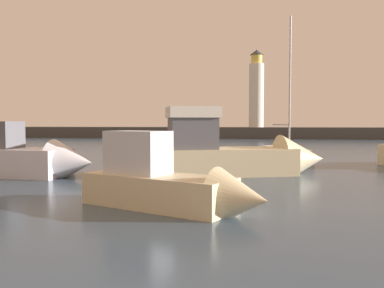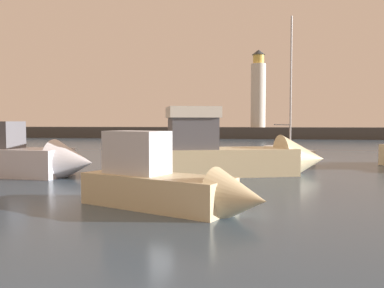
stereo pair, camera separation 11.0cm
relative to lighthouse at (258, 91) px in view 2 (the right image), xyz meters
name	(u,v)px [view 2 (the right image)]	position (x,y,z in m)	size (l,w,h in m)	color
ground_plane	(222,154)	(-3.10, -31.44, -7.24)	(220.00, 220.00, 0.00)	#384C60
breakwater	(237,133)	(-3.10, 0.00, -6.39)	(93.29, 4.69, 1.70)	#423F3D
lighthouse	(258,91)	(0.00, 0.00, 0.00)	(2.22, 2.22, 11.70)	silver
motorboat_2	(238,154)	(-1.43, -43.72, -6.26)	(9.39, 5.08, 3.75)	beige
motorboat_3	(173,185)	(-3.01, -51.99, -6.53)	(5.96, 3.87, 2.53)	beige
motorboat_4	(22,158)	(-11.44, -45.74, -6.42)	(8.00, 3.08, 2.88)	silver
sailboat_moored	(287,153)	(1.48, -35.97, -6.74)	(2.87, 6.19, 9.24)	white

